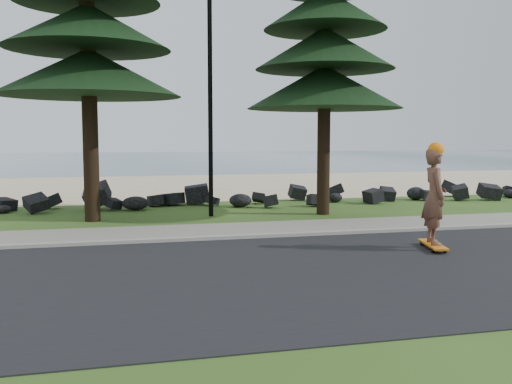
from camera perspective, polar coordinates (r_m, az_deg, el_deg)
ground at (r=14.48m, az=-2.45°, el=-4.12°), size 160.00×160.00×0.00m
road at (r=10.19m, az=2.59°, el=-8.18°), size 160.00×7.00×0.02m
kerb at (r=13.60m, az=-1.70°, el=-4.53°), size 160.00×0.20×0.10m
sidewalk at (r=14.67m, az=-2.61°, el=-3.84°), size 160.00×2.00×0.08m
beach_sand at (r=28.74m, az=-8.17°, el=0.63°), size 160.00×15.00×0.01m
ocean at (r=65.10m, az=-11.36°, el=3.27°), size 160.00×58.00×0.01m
seawall_boulders at (r=19.94m, az=-5.63°, el=-1.49°), size 60.00×2.40×1.10m
lamp_post at (r=17.51m, az=-4.62°, el=11.11°), size 0.25×0.14×8.14m
skateboarder at (r=12.76m, az=17.41°, el=-0.45°), size 0.66×1.27×2.30m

